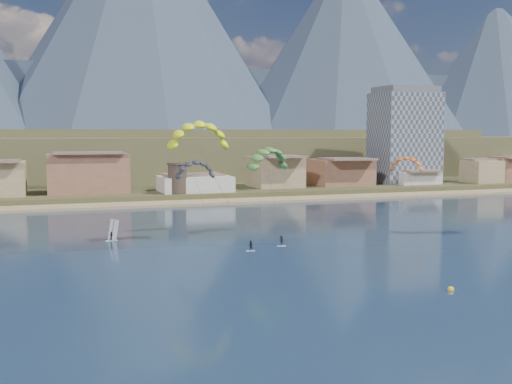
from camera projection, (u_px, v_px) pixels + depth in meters
ground at (361, 323)px, 60.08m from camera, size 2400.00×2400.00×0.00m
beach at (165, 204)px, 160.03m from camera, size 2200.00×12.00×0.90m
land at (79, 153)px, 588.26m from camera, size 2200.00×900.00×4.00m
foothills at (164, 154)px, 285.62m from camera, size 940.00×210.00×18.00m
mountain_ridge at (55, 34)px, 818.07m from camera, size 2060.00×480.00×400.00m
town at (2, 174)px, 161.65m from camera, size 400.00×24.00×12.00m
apartment_tower at (404, 136)px, 206.21m from camera, size 20.00×16.00×32.00m
watchtower at (178, 178)px, 168.59m from camera, size 5.82×5.82×8.60m
kitesurfer_yellow at (199, 131)px, 102.03m from camera, size 12.25×11.87×22.34m
kitesurfer_green at (268, 156)px, 111.76m from camera, size 9.95×16.02×18.49m
distant_kite_dark at (195, 166)px, 114.36m from camera, size 8.01×5.68×15.41m
distant_kite_orange at (407, 161)px, 138.64m from camera, size 8.03×7.63×15.25m
windsurfer at (112, 234)px, 106.16m from camera, size 2.10×2.28×3.68m
buoy at (451, 289)px, 72.53m from camera, size 0.78×0.78×0.78m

